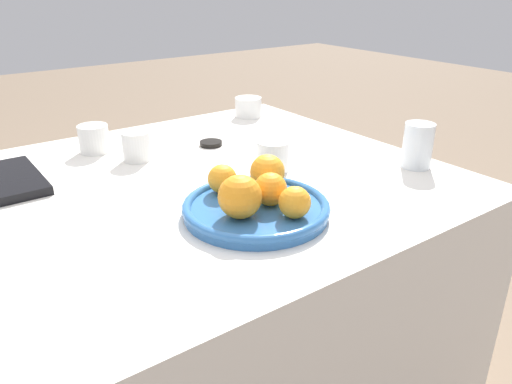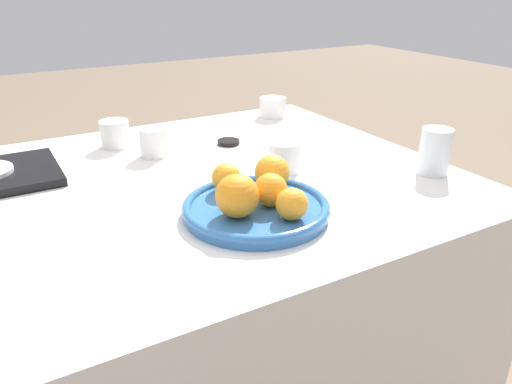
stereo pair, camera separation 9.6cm
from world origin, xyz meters
name	(u,v)px [view 1 (the left image)]	position (x,y,z in m)	size (l,w,h in m)	color
table	(173,321)	(0.00, 0.00, 0.36)	(1.30, 0.98, 0.73)	silver
fruit_platter	(256,208)	(0.09, -0.23, 0.74)	(0.29, 0.29, 0.03)	#336BAD
orange_0	(240,197)	(0.04, -0.25, 0.79)	(0.08, 0.08, 0.08)	orange
orange_1	(270,189)	(0.12, -0.24, 0.78)	(0.07, 0.07, 0.07)	orange
orange_2	(222,179)	(0.07, -0.14, 0.78)	(0.06, 0.06, 0.06)	orange
orange_3	(267,172)	(0.16, -0.17, 0.78)	(0.07, 0.07, 0.07)	orange
orange_4	(295,202)	(0.12, -0.31, 0.78)	(0.06, 0.06, 0.06)	orange
water_glass	(418,145)	(0.57, -0.24, 0.78)	(0.07, 0.07, 0.11)	silver
cup_0	(136,146)	(0.03, 0.20, 0.76)	(0.07, 0.07, 0.07)	white
cup_1	(248,107)	(0.51, 0.38, 0.76)	(0.09, 0.09, 0.06)	white
cup_2	(94,139)	(-0.03, 0.33, 0.76)	(0.08, 0.08, 0.07)	white
cup_3	(273,156)	(0.27, -0.06, 0.76)	(0.08, 0.08, 0.07)	white
soy_dish	(211,143)	(0.24, 0.19, 0.73)	(0.06, 0.06, 0.01)	black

